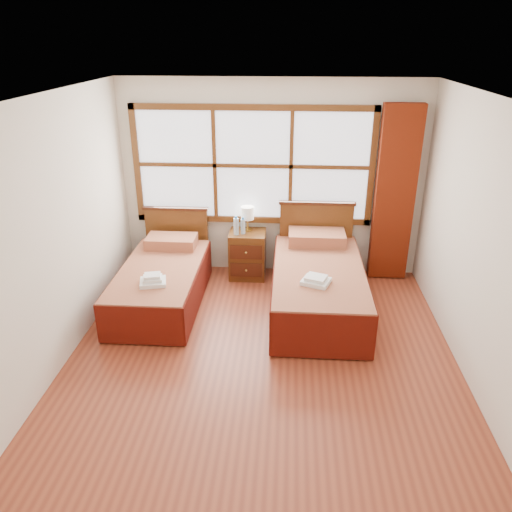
{
  "coord_description": "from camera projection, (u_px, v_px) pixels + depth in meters",
  "views": [
    {
      "loc": [
        0.24,
        -4.21,
        3.07
      ],
      "look_at": [
        -0.1,
        0.7,
        0.88
      ],
      "focal_mm": 35.0,
      "sensor_mm": 36.0,
      "label": 1
    }
  ],
  "objects": [
    {
      "name": "bed_right",
      "position": [
        318.0,
        283.0,
        6.02
      ],
      "size": [
        1.08,
        2.1,
        1.05
      ],
      "color": "#401B0D",
      "rests_on": "floor"
    },
    {
      "name": "wall_left",
      "position": [
        50.0,
        240.0,
        4.7
      ],
      "size": [
        0.0,
        4.5,
        4.5
      ],
      "primitive_type": "plane",
      "rotation": [
        1.57,
        0.0,
        1.57
      ],
      "color": "silver",
      "rests_on": "floor"
    },
    {
      "name": "wall_back",
      "position": [
        272.0,
        180.0,
        6.62
      ],
      "size": [
        4.0,
        0.0,
        4.0
      ],
      "primitive_type": "plane",
      "rotation": [
        1.57,
        0.0,
        0.0
      ],
      "color": "silver",
      "rests_on": "floor"
    },
    {
      "name": "ceiling",
      "position": [
        263.0,
        98.0,
        4.04
      ],
      "size": [
        4.5,
        4.5,
        0.0
      ],
      "primitive_type": "plane",
      "rotation": [
        3.14,
        0.0,
        0.0
      ],
      "color": "white",
      "rests_on": "wall_back"
    },
    {
      "name": "nightstand",
      "position": [
        248.0,
        254.0,
        6.81
      ],
      "size": [
        0.48,
        0.48,
        0.65
      ],
      "color": "#5A3113",
      "rests_on": "floor"
    },
    {
      "name": "towels_right",
      "position": [
        316.0,
        280.0,
        5.48
      ],
      "size": [
        0.36,
        0.34,
        0.09
      ],
      "rotation": [
        0.0,
        0.0,
        -0.36
      ],
      "color": "white",
      "rests_on": "bed_right"
    },
    {
      "name": "window",
      "position": [
        253.0,
        166.0,
        6.52
      ],
      "size": [
        3.16,
        0.06,
        1.56
      ],
      "color": "white",
      "rests_on": "wall_back"
    },
    {
      "name": "bed_left",
      "position": [
        162.0,
        281.0,
        6.16
      ],
      "size": [
        0.96,
        1.98,
        0.93
      ],
      "color": "#401B0D",
      "rests_on": "floor"
    },
    {
      "name": "bottle_far",
      "position": [
        243.0,
        226.0,
        6.59
      ],
      "size": [
        0.06,
        0.06,
        0.23
      ],
      "color": "#A2BDD1",
      "rests_on": "nightstand"
    },
    {
      "name": "curtain",
      "position": [
        395.0,
        195.0,
        6.45
      ],
      "size": [
        0.5,
        0.16,
        2.3
      ],
      "primitive_type": "cube",
      "color": "maroon",
      "rests_on": "wall_back"
    },
    {
      "name": "towels_left",
      "position": [
        153.0,
        280.0,
        5.61
      ],
      "size": [
        0.33,
        0.31,
        0.12
      ],
      "rotation": [
        0.0,
        0.0,
        0.23
      ],
      "color": "white",
      "rests_on": "bed_left"
    },
    {
      "name": "wall_right",
      "position": [
        486.0,
        252.0,
        4.44
      ],
      "size": [
        0.0,
        4.5,
        4.5
      ],
      "primitive_type": "plane",
      "rotation": [
        1.57,
        0.0,
        -1.57
      ],
      "color": "silver",
      "rests_on": "floor"
    },
    {
      "name": "lamp",
      "position": [
        248.0,
        214.0,
        6.65
      ],
      "size": [
        0.17,
        0.17,
        0.34
      ],
      "color": "#B7913A",
      "rests_on": "nightstand"
    },
    {
      "name": "bottle_near",
      "position": [
        236.0,
        226.0,
        6.55
      ],
      "size": [
        0.07,
        0.07,
        0.26
      ],
      "color": "#A2BDD1",
      "rests_on": "nightstand"
    },
    {
      "name": "floor",
      "position": [
        261.0,
        363.0,
        5.1
      ],
      "size": [
        4.5,
        4.5,
        0.0
      ],
      "primitive_type": "plane",
      "color": "brown",
      "rests_on": "ground"
    }
  ]
}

